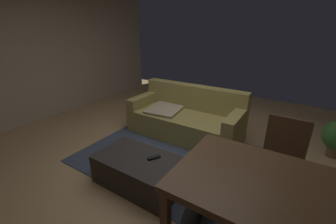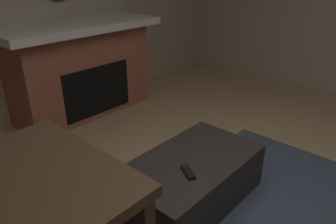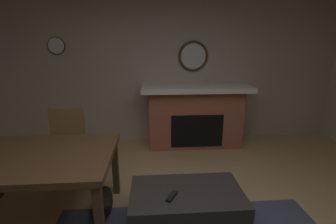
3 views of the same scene
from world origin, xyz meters
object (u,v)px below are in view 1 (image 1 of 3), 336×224
at_px(tv_remote, 154,157).
at_px(dining_table, 271,192).
at_px(ottoman_coffee_table, 140,171).
at_px(small_dog, 193,213).
at_px(dining_chair_north, 283,154).
at_px(couch, 186,118).

xyz_separation_m(tv_remote, dining_table, (1.30, -0.23, 0.28)).
xyz_separation_m(ottoman_coffee_table, small_dog, (0.84, -0.20, -0.03)).
height_order(ottoman_coffee_table, tv_remote, tv_remote).
relative_size(dining_table, dining_chair_north, 1.61).
xyz_separation_m(couch, ottoman_coffee_table, (0.17, -1.51, -0.12)).
bearing_deg(dining_table, tv_remote, 170.17).
bearing_deg(ottoman_coffee_table, dining_table, -5.26).
bearing_deg(ottoman_coffee_table, dining_chair_north, 27.71).
relative_size(tv_remote, small_dog, 0.30).
height_order(couch, dining_table, couch).
bearing_deg(dining_chair_north, tv_remote, -152.67).
relative_size(ottoman_coffee_table, dining_table, 0.72).
distance_m(dining_table, small_dog, 0.80).
xyz_separation_m(tv_remote, dining_chair_north, (1.30, 0.67, 0.14)).
relative_size(tv_remote, dining_table, 0.11).
distance_m(ottoman_coffee_table, dining_chair_north, 1.68).
height_order(couch, tv_remote, couch).
relative_size(couch, tv_remote, 12.39).
bearing_deg(ottoman_coffee_table, tv_remote, 30.90).
bearing_deg(small_dog, dining_table, 6.52).
bearing_deg(dining_chair_north, small_dog, -122.54).
bearing_deg(tv_remote, small_dog, 5.99).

